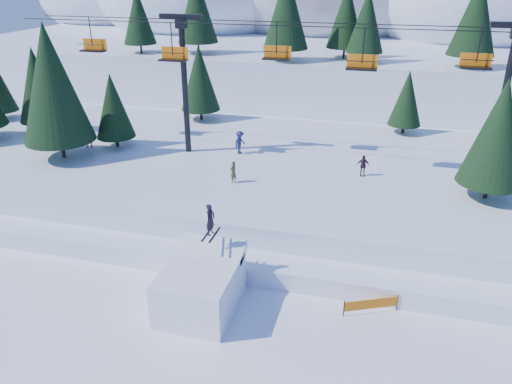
% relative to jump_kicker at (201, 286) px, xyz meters
% --- Properties ---
extents(ground, '(160.00, 160.00, 0.00)m').
position_rel_jump_kicker_xyz_m(ground, '(2.25, -2.63, -1.29)').
color(ground, white).
rests_on(ground, ground).
extents(mid_shelf, '(70.00, 22.00, 2.50)m').
position_rel_jump_kicker_xyz_m(mid_shelf, '(2.25, 15.37, -0.04)').
color(mid_shelf, white).
rests_on(mid_shelf, ground).
extents(berm, '(70.00, 6.00, 1.10)m').
position_rel_jump_kicker_xyz_m(berm, '(2.25, 5.37, -0.74)').
color(berm, white).
rests_on(berm, ground).
extents(mountain_ridge, '(119.00, 60.21, 26.46)m').
position_rel_jump_kicker_xyz_m(mountain_ridge, '(-2.85, 70.72, 8.35)').
color(mountain_ridge, white).
rests_on(mountain_ridge, ground).
extents(jump_kicker, '(3.51, 4.78, 5.14)m').
position_rel_jump_kicker_xyz_m(jump_kicker, '(0.00, 0.00, 0.00)').
color(jump_kicker, white).
rests_on(jump_kicker, ground).
extents(chairlift, '(46.00, 3.21, 10.28)m').
position_rel_jump_kicker_xyz_m(chairlift, '(3.93, 15.42, 8.03)').
color(chairlift, black).
rests_on(chairlift, mid_shelf).
extents(conifer_stand, '(63.01, 17.01, 9.96)m').
position_rel_jump_kicker_xyz_m(conifer_stand, '(2.20, 15.37, 5.76)').
color(conifer_stand, black).
rests_on(conifer_stand, mid_shelf).
extents(distant_skiers, '(32.80, 9.92, 1.83)m').
position_rel_jump_kicker_xyz_m(distant_skiers, '(0.68, 15.50, 2.05)').
color(distant_skiers, brown).
rests_on(distant_skiers, mid_shelf).
extents(banner_near, '(2.60, 1.24, 0.90)m').
position_rel_jump_kicker_xyz_m(banner_near, '(8.30, 1.72, -0.75)').
color(banner_near, black).
rests_on(banner_near, ground).
extents(banner_far, '(2.82, 0.53, 0.90)m').
position_rel_jump_kicker_xyz_m(banner_far, '(14.00, 4.19, -0.75)').
color(banner_far, black).
rests_on(banner_far, ground).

